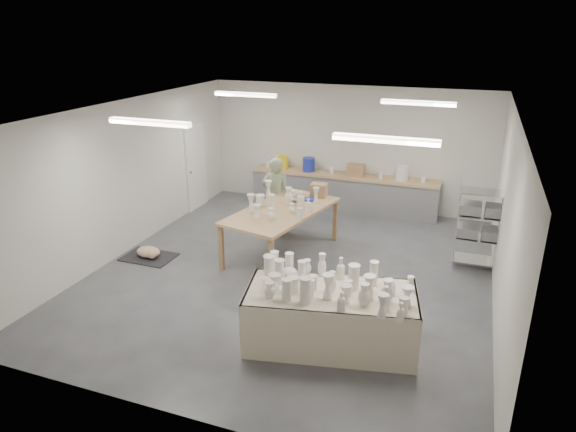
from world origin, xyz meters
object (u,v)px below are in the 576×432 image
at_px(drying_table, 331,316).
at_px(red_stool, 281,216).
at_px(work_table, 285,208).
at_px(potter, 276,196).

distance_m(drying_table, red_stool, 4.56).
distance_m(work_table, red_stool, 1.46).
relative_size(work_table, red_stool, 6.23).
xyz_separation_m(work_table, potter, (-0.54, 0.91, -0.09)).
xyz_separation_m(drying_table, work_table, (-1.73, 2.76, 0.48)).
bearing_deg(red_stool, potter, -90.00).
relative_size(drying_table, potter, 1.51).
distance_m(potter, red_stool, 0.63).
bearing_deg(drying_table, work_table, 110.45).
xyz_separation_m(drying_table, red_stool, (-2.28, 3.95, -0.18)).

